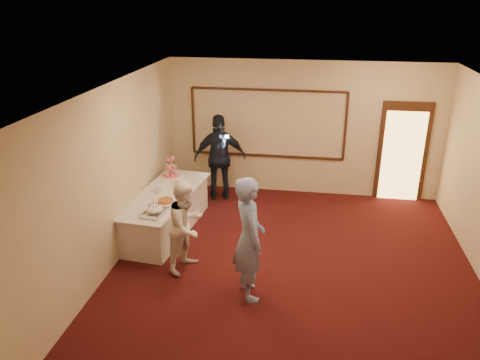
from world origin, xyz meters
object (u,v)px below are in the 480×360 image
object	(u,v)px
cupcake_stand	(171,168)
plate_stack_b	(180,183)
tart	(166,201)
man	(249,239)
woman	(187,226)
plate_stack_a	(162,188)
pavlova_tray	(155,210)
guest	(220,158)
buffet_table	(165,212)

from	to	relation	value
cupcake_stand	plate_stack_b	world-z (taller)	cupcake_stand
plate_stack_b	tart	world-z (taller)	plate_stack_b
man	woman	size ratio (longest dim) A/B	1.25
cupcake_stand	plate_stack_a	world-z (taller)	cupcake_stand
pavlova_tray	plate_stack_b	world-z (taller)	pavlova_tray
plate_stack_a	man	bearing A→B (deg)	-43.94
pavlova_tray	plate_stack_a	size ratio (longest dim) A/B	2.72
pavlova_tray	plate_stack_b	xyz separation A→B (m)	(0.09, 1.27, 0.00)
pavlova_tray	tart	distance (m)	0.51
tart	man	bearing A→B (deg)	-39.71
plate_stack_b	cupcake_stand	bearing A→B (deg)	123.14
cupcake_stand	woman	world-z (taller)	woman
plate_stack_a	guest	xyz separation A→B (m)	(0.80, 1.62, 0.11)
buffet_table	man	bearing A→B (deg)	-43.91
man	guest	xyz separation A→B (m)	(-1.14, 3.49, -0.01)
pavlova_tray	man	distance (m)	2.00
woman	plate_stack_a	bearing A→B (deg)	55.14
plate_stack_b	tart	size ratio (longest dim) A/B	0.61
plate_stack_a	man	size ratio (longest dim) A/B	0.10
buffet_table	plate_stack_b	size ratio (longest dim) A/B	13.82
cupcake_stand	tart	xyz separation A→B (m)	(0.29, -1.31, -0.15)
cupcake_stand	man	world-z (taller)	man
buffet_table	tart	xyz separation A→B (m)	(0.15, -0.37, 0.41)
pavlova_tray	guest	bearing A→B (deg)	76.16
man	woman	xyz separation A→B (m)	(-1.11, 0.59, -0.19)
plate_stack_a	man	xyz separation A→B (m)	(1.94, -1.87, 0.12)
plate_stack_b	tart	distance (m)	0.77
tart	woman	xyz separation A→B (m)	(0.62, -0.84, -0.02)
plate_stack_a	guest	world-z (taller)	guest
plate_stack_a	plate_stack_b	size ratio (longest dim) A/B	1.04
pavlova_tray	guest	world-z (taller)	guest
pavlova_tray	man	xyz separation A→B (m)	(1.77, -0.93, 0.12)
tart	plate_stack_b	bearing A→B (deg)	85.64
tart	woman	distance (m)	1.05
plate_stack_b	tart	xyz separation A→B (m)	(-0.06, -0.77, -0.05)
plate_stack_b	man	world-z (taller)	man
tart	woman	world-z (taller)	woman
buffet_table	tart	world-z (taller)	tart
buffet_table	cupcake_stand	xyz separation A→B (m)	(-0.15, 0.94, 0.56)
cupcake_stand	plate_stack_b	bearing A→B (deg)	-56.86
pavlova_tray	plate_stack_a	distance (m)	0.95
plate_stack_a	plate_stack_b	distance (m)	0.43
cupcake_stand	guest	world-z (taller)	guest
guest	cupcake_stand	bearing A→B (deg)	25.93
cupcake_stand	guest	size ratio (longest dim) A/B	0.25
buffet_table	plate_stack_b	distance (m)	0.64
buffet_table	cupcake_stand	world-z (taller)	cupcake_stand
plate_stack_b	buffet_table	bearing A→B (deg)	-117.23
pavlova_tray	plate_stack_b	size ratio (longest dim) A/B	2.83
buffet_table	plate_stack_a	xyz separation A→B (m)	(-0.06, 0.06, 0.46)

